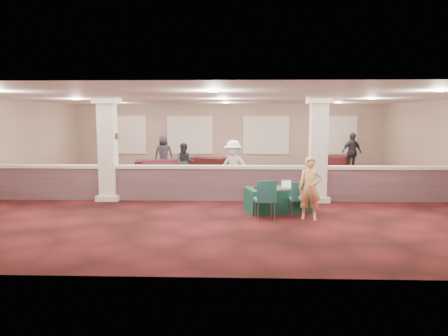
{
  "coord_description": "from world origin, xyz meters",
  "views": [
    {
      "loc": [
        0.57,
        -14.9,
        2.67
      ],
      "look_at": [
        0.13,
        -2.0,
        1.08
      ],
      "focal_mm": 35.0,
      "sensor_mm": 36.0,
      "label": 1
    }
  ],
  "objects_px": {
    "conf_chair_main": "(299,196)",
    "attendee_d": "(164,154)",
    "far_table_back_left": "(157,169)",
    "far_table_front_right": "(297,175)",
    "far_table_back_center": "(208,165)",
    "conf_chair_side": "(266,196)",
    "woman": "(310,188)",
    "far_table_back_right": "(329,163)",
    "far_table_front_center": "(197,180)",
    "attendee_c": "(352,152)",
    "near_table": "(278,200)",
    "attendee_b": "(233,166)",
    "far_table_front_left": "(164,171)",
    "attendee_a": "(185,162)"
  },
  "relations": [
    {
      "from": "conf_chair_side",
      "to": "far_table_back_center",
      "type": "relative_size",
      "value": 0.6
    },
    {
      "from": "near_table",
      "to": "far_table_back_left",
      "type": "xyz_separation_m",
      "value": [
        -4.58,
        6.48,
        0.03
      ]
    },
    {
      "from": "far_table_back_left",
      "to": "near_table",
      "type": "bearing_deg",
      "value": -54.74
    },
    {
      "from": "near_table",
      "to": "attendee_c",
      "type": "distance_m",
      "value": 9.56
    },
    {
      "from": "far_table_front_right",
      "to": "far_table_back_center",
      "type": "height_order",
      "value": "far_table_back_center"
    },
    {
      "from": "far_table_back_left",
      "to": "far_table_back_center",
      "type": "bearing_deg",
      "value": 37.37
    },
    {
      "from": "far_table_front_left",
      "to": "attendee_b",
      "type": "xyz_separation_m",
      "value": [
        2.88,
        -2.82,
        0.55
      ]
    },
    {
      "from": "attendee_a",
      "to": "far_table_front_right",
      "type": "bearing_deg",
      "value": -5.65
    },
    {
      "from": "far_table_back_left",
      "to": "far_table_front_center",
      "type": "bearing_deg",
      "value": -57.56
    },
    {
      "from": "far_table_front_center",
      "to": "far_table_front_right",
      "type": "distance_m",
      "value": 4.09
    },
    {
      "from": "far_table_back_center",
      "to": "attendee_c",
      "type": "distance_m",
      "value": 6.73
    },
    {
      "from": "far_table_back_left",
      "to": "attendee_b",
      "type": "relative_size",
      "value": 0.99
    },
    {
      "from": "far_table_back_left",
      "to": "far_table_front_right",
      "type": "bearing_deg",
      "value": -15.28
    },
    {
      "from": "far_table_back_right",
      "to": "conf_chair_main",
      "type": "bearing_deg",
      "value": -105.93
    },
    {
      "from": "near_table",
      "to": "woman",
      "type": "distance_m",
      "value": 1.25
    },
    {
      "from": "near_table",
      "to": "attendee_d",
      "type": "bearing_deg",
      "value": 103.93
    },
    {
      "from": "far_table_front_center",
      "to": "far_table_back_center",
      "type": "relative_size",
      "value": 1.08
    },
    {
      "from": "far_table_back_right",
      "to": "attendee_d",
      "type": "bearing_deg",
      "value": -170.56
    },
    {
      "from": "attendee_a",
      "to": "attendee_c",
      "type": "relative_size",
      "value": 0.83
    },
    {
      "from": "conf_chair_side",
      "to": "far_table_back_right",
      "type": "relative_size",
      "value": 0.62
    },
    {
      "from": "far_table_back_center",
      "to": "attendee_b",
      "type": "height_order",
      "value": "attendee_b"
    },
    {
      "from": "attendee_a",
      "to": "attendee_d",
      "type": "xyz_separation_m",
      "value": [
        -1.26,
        2.42,
        0.1
      ]
    },
    {
      "from": "far_table_front_right",
      "to": "attendee_b",
      "type": "relative_size",
      "value": 0.94
    },
    {
      "from": "conf_chair_side",
      "to": "attendee_c",
      "type": "xyz_separation_m",
      "value": [
        4.6,
        9.58,
        0.31
      ]
    },
    {
      "from": "conf_chair_side",
      "to": "far_table_back_center",
      "type": "xyz_separation_m",
      "value": [
        -2.09,
        9.08,
        -0.26
      ]
    },
    {
      "from": "woman",
      "to": "far_table_front_left",
      "type": "bearing_deg",
      "value": 136.55
    },
    {
      "from": "near_table",
      "to": "far_table_back_right",
      "type": "relative_size",
      "value": 1.04
    },
    {
      "from": "far_table_back_right",
      "to": "attendee_b",
      "type": "bearing_deg",
      "value": -126.62
    },
    {
      "from": "woman",
      "to": "attendee_b",
      "type": "xyz_separation_m",
      "value": [
        -2.01,
        3.89,
        0.09
      ]
    },
    {
      "from": "attendee_d",
      "to": "woman",
      "type": "bearing_deg",
      "value": 120.24
    },
    {
      "from": "far_table_back_center",
      "to": "woman",
      "type": "bearing_deg",
      "value": -70.2
    },
    {
      "from": "attendee_b",
      "to": "attendee_c",
      "type": "bearing_deg",
      "value": 66.69
    },
    {
      "from": "conf_chair_side",
      "to": "far_table_back_left",
      "type": "bearing_deg",
      "value": 111.73
    },
    {
      "from": "far_table_back_center",
      "to": "conf_chair_side",
      "type": "bearing_deg",
      "value": -77.02
    },
    {
      "from": "far_table_back_right",
      "to": "near_table",
      "type": "bearing_deg",
      "value": -109.82
    },
    {
      "from": "attendee_c",
      "to": "attendee_d",
      "type": "distance_m",
      "value": 8.74
    },
    {
      "from": "conf_chair_main",
      "to": "far_table_front_right",
      "type": "relative_size",
      "value": 0.56
    },
    {
      "from": "conf_chair_side",
      "to": "attendee_c",
      "type": "distance_m",
      "value": 10.63
    },
    {
      "from": "conf_chair_main",
      "to": "woman",
      "type": "height_order",
      "value": "woman"
    },
    {
      "from": "conf_chair_side",
      "to": "far_table_back_center",
      "type": "height_order",
      "value": "conf_chair_side"
    },
    {
      "from": "conf_chair_side",
      "to": "far_table_back_center",
      "type": "bearing_deg",
      "value": 95.51
    },
    {
      "from": "far_table_front_center",
      "to": "far_table_back_left",
      "type": "distance_m",
      "value": 3.75
    },
    {
      "from": "conf_chair_main",
      "to": "conf_chair_side",
      "type": "xyz_separation_m",
      "value": [
        -0.9,
        -0.36,
        0.05
      ]
    },
    {
      "from": "conf_chair_main",
      "to": "attendee_d",
      "type": "distance_m",
      "value": 9.86
    },
    {
      "from": "conf_chair_main",
      "to": "conf_chair_side",
      "type": "relative_size",
      "value": 0.91
    },
    {
      "from": "far_table_front_center",
      "to": "attendee_c",
      "type": "distance_m",
      "value": 8.59
    },
    {
      "from": "far_table_front_center",
      "to": "attendee_b",
      "type": "height_order",
      "value": "attendee_b"
    },
    {
      "from": "far_table_front_right",
      "to": "conf_chair_main",
      "type": "bearing_deg",
      "value": -97.17
    },
    {
      "from": "conf_chair_main",
      "to": "far_table_front_left",
      "type": "bearing_deg",
      "value": 124.93
    },
    {
      "from": "woman",
      "to": "far_table_back_left",
      "type": "relative_size",
      "value": 0.91
    }
  ]
}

